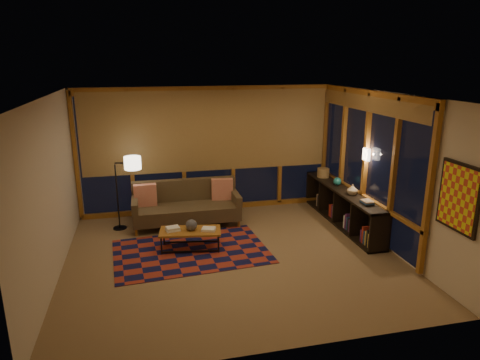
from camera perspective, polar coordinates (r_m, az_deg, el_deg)
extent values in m
cube|color=olive|center=(7.38, -1.03, -10.18)|extent=(5.50, 5.00, 0.01)
cube|color=beige|center=(6.65, -1.14, 11.22)|extent=(5.50, 5.00, 0.01)
cube|color=beige|center=(9.28, -4.30, 4.08)|extent=(5.50, 0.01, 2.70)
cube|color=beige|center=(4.62, 5.46, -8.34)|extent=(5.50, 0.01, 2.70)
cube|color=beige|center=(6.89, -24.05, -1.45)|extent=(0.01, 5.00, 2.70)
cube|color=beige|center=(7.91, 18.80, 1.19)|extent=(0.01, 5.00, 2.70)
cube|color=maroon|center=(7.60, -6.55, -9.42)|extent=(2.73, 1.93, 0.01)
sphere|color=black|center=(7.54, -6.50, -5.94)|extent=(0.26, 0.26, 0.20)
cylinder|color=#9D7B4D|center=(9.58, 11.04, 0.96)|extent=(0.33, 0.33, 0.20)
sphere|color=#1F7673|center=(9.01, 12.85, -0.18)|extent=(0.20, 0.20, 0.17)
imported|color=tan|center=(8.45, 14.75, -1.24)|extent=(0.21, 0.21, 0.21)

